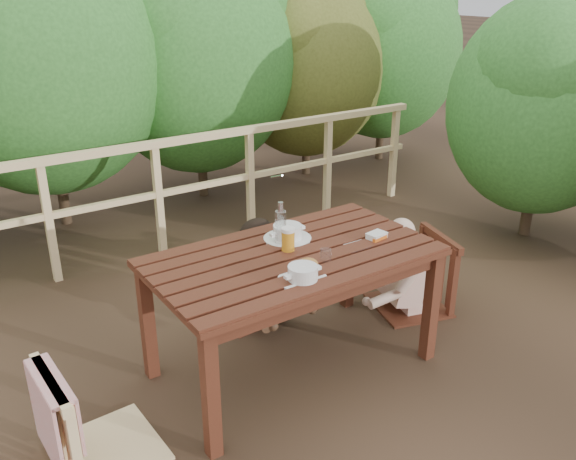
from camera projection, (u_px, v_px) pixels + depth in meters
ground at (292, 365)px, 3.77m from camera, size 60.00×60.00×0.00m
table at (293, 312)px, 3.62m from camera, size 1.64×0.92×0.76m
chair_left at (97, 367)px, 2.89m from camera, size 0.53×0.53×1.03m
chair_far at (247, 253)px, 4.16m from camera, size 0.52×0.52×0.97m
chair_right at (414, 243)px, 4.25m from camera, size 0.63×0.63×1.03m
woman at (245, 238)px, 4.14m from camera, size 0.52×0.62×1.17m
diner_right at (417, 233)px, 4.24m from camera, size 0.68×0.60×1.15m
railing at (159, 199)px, 5.10m from camera, size 5.60×0.10×1.01m
hedge_row at (136, 16)px, 5.68m from camera, size 6.60×1.60×3.80m
soup_near at (303, 274)px, 3.16m from camera, size 0.27×0.27×0.09m
soup_far at (287, 233)px, 3.66m from camera, size 0.29×0.29×0.10m
bread_roll at (306, 266)px, 3.25m from camera, size 0.14×0.11×0.08m
beer_glass at (288, 240)px, 3.48m from camera, size 0.08×0.08×0.15m
bottle at (281, 225)px, 3.53m from camera, size 0.07×0.07×0.28m
tumbler at (326, 256)px, 3.38m from camera, size 0.07×0.07×0.08m
butter_tub at (377, 237)px, 3.66m from camera, size 0.13×0.10×0.05m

